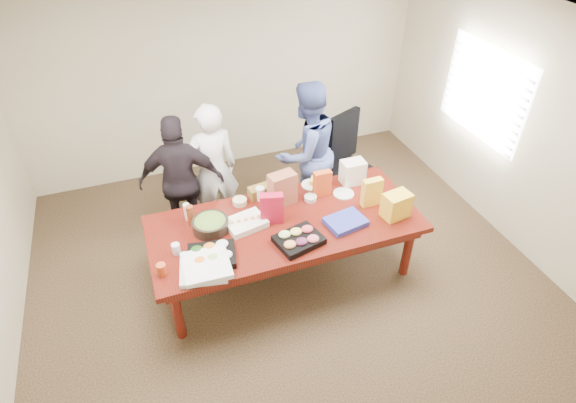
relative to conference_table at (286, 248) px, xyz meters
name	(u,v)px	position (x,y,z in m)	size (l,w,h in m)	color
floor	(286,273)	(0.00, 0.00, -0.39)	(5.50, 5.00, 0.02)	#47301E
ceiling	(285,30)	(0.00, 0.00, 2.33)	(5.50, 5.00, 0.02)	white
wall_back	(224,76)	(0.00, 2.50, 0.98)	(5.50, 0.04, 2.70)	beige
wall_right	(517,127)	(2.75, 0.00, 0.98)	(0.04, 5.00, 2.70)	beige
window_panel	(484,93)	(2.72, 0.60, 1.12)	(0.03, 1.40, 1.10)	white
window_blinds	(481,93)	(2.68, 0.60, 1.12)	(0.04, 1.36, 1.00)	beige
conference_table	(286,248)	(0.00, 0.00, 0.00)	(2.80, 1.20, 0.75)	#4C1C0F
office_chair	(349,167)	(1.17, 0.90, 0.23)	(0.61, 0.61, 1.20)	black
person_center	(213,170)	(-0.52, 1.07, 0.46)	(0.61, 0.40, 1.68)	white
person_right	(306,152)	(0.62, 0.98, 0.52)	(0.87, 0.68, 1.78)	#455698
person_left	(182,182)	(-0.90, 0.99, 0.44)	(0.95, 0.40, 1.63)	black
veggie_tray	(212,256)	(-0.83, -0.27, 0.41)	(0.44, 0.35, 0.07)	black
fruit_tray	(299,240)	(0.02, -0.34, 0.41)	(0.43, 0.34, 0.07)	black
sheet_cake	(246,223)	(-0.40, 0.08, 0.41)	(0.39, 0.30, 0.07)	white
salad_bowl	(211,225)	(-0.75, 0.14, 0.43)	(0.37, 0.37, 0.12)	black
chip_bag_blue	(346,222)	(0.57, -0.24, 0.40)	(0.39, 0.29, 0.06)	#2E35A3
chip_bag_red	(272,208)	(-0.13, 0.06, 0.55)	(0.23, 0.10, 0.34)	#B41331
chip_bag_yellow	(372,192)	(0.96, -0.03, 0.54)	(0.21, 0.09, 0.32)	yellow
chip_bag_orange	(322,183)	(0.54, 0.31, 0.53)	(0.19, 0.09, 0.30)	#D54D1C
mayo_jar	(260,194)	(-0.13, 0.46, 0.45)	(0.10, 0.10, 0.15)	white
mustard_bottle	(277,189)	(0.06, 0.46, 0.46)	(0.06, 0.06, 0.18)	yellow
dressing_bottle	(190,215)	(-0.92, 0.30, 0.49)	(0.07, 0.07, 0.22)	maroon
ranch_bottle	(187,212)	(-0.94, 0.38, 0.47)	(0.07, 0.07, 0.20)	silver
banana_bunch	(320,182)	(0.60, 0.49, 0.41)	(0.22, 0.13, 0.07)	yellow
bread_loaf	(262,191)	(-0.09, 0.52, 0.44)	(0.31, 0.13, 0.12)	brown
kraft_bag	(282,189)	(0.08, 0.32, 0.56)	(0.29, 0.16, 0.37)	#98533B
red_cup	(162,269)	(-1.30, -0.31, 0.43)	(0.09, 0.09, 0.12)	#B8441A
clear_cup_a	(185,258)	(-1.08, -0.23, 0.43)	(0.07, 0.07, 0.10)	white
clear_cup_b	(176,249)	(-1.13, -0.08, 0.43)	(0.08, 0.08, 0.11)	white
pizza_box_lower	(203,268)	(-0.94, -0.39, 0.40)	(0.42, 0.42, 0.05)	silver
pizza_box_upper	(206,265)	(-0.91, -0.42, 0.45)	(0.42, 0.42, 0.05)	white
plate_a	(344,194)	(0.77, 0.23, 0.38)	(0.23, 0.23, 0.01)	silver
plate_b	(312,185)	(0.50, 0.51, 0.38)	(0.24, 0.24, 0.01)	silver
dip_bowl_a	(310,198)	(0.38, 0.26, 0.40)	(0.14, 0.14, 0.05)	silver
dip_bowl_b	(240,202)	(-0.36, 0.45, 0.41)	(0.15, 0.15, 0.06)	beige
grocery_bag_white	(353,172)	(0.96, 0.41, 0.51)	(0.26, 0.19, 0.28)	white
grocery_bag_yellow	(396,205)	(1.12, -0.29, 0.51)	(0.28, 0.19, 0.28)	yellow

